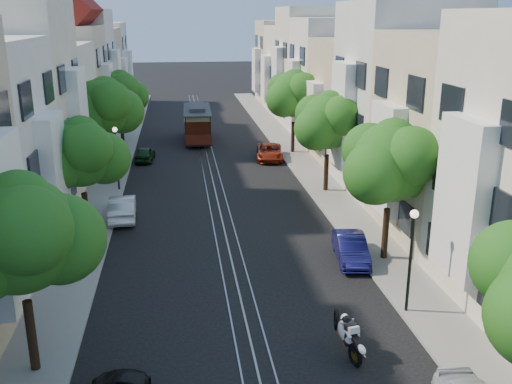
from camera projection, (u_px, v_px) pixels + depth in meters
name	position (u px, v px, depth m)	size (l,w,h in m)	color
ground	(209.00, 165.00, 44.22)	(200.00, 200.00, 0.00)	black
sidewalk_east	(301.00, 161.00, 45.15)	(2.50, 80.00, 0.12)	gray
sidewalk_west	(114.00, 167.00, 43.25)	(2.50, 80.00, 0.12)	gray
rail_left	(202.00, 165.00, 44.14)	(0.06, 80.00, 0.02)	gray
rail_slot	(209.00, 165.00, 44.21)	(0.06, 80.00, 0.02)	gray
rail_right	(216.00, 165.00, 44.29)	(0.06, 80.00, 0.02)	gray
lane_line	(209.00, 165.00, 44.22)	(0.08, 80.00, 0.01)	tan
townhouses_east	(361.00, 95.00, 44.13)	(7.75, 72.00, 12.00)	beige
townhouses_west	(43.00, 103.00, 41.07)	(7.75, 72.00, 11.76)	silver
tree_e_b	(392.00, 164.00, 25.77)	(4.93, 4.08, 6.68)	black
tree_e_c	(329.00, 123.00, 36.20)	(4.84, 3.99, 6.52)	black
tree_e_d	(294.00, 95.00, 46.52)	(5.01, 4.16, 6.85)	black
tree_w_a	(20.00, 237.00, 17.27)	(4.93, 4.08, 6.68)	black
tree_w_b	(82.00, 155.00, 28.71)	(4.72, 3.87, 6.27)	black
tree_w_c	(105.00, 108.00, 38.91)	(5.13, 4.28, 7.09)	black
tree_w_d	(120.00, 93.00, 49.45)	(4.84, 3.99, 6.52)	black
lamp_east	(412.00, 246.00, 21.50)	(0.32, 0.32, 4.16)	black
lamp_west	(116.00, 149.00, 36.87)	(0.32, 0.32, 4.16)	black
sportbike_rider	(347.00, 334.00, 19.38)	(0.69, 2.19, 1.52)	black
cable_car	(197.00, 122.00, 52.22)	(2.58, 7.78, 2.97)	black
parked_car_e_mid	(351.00, 248.00, 26.91)	(1.33, 3.81, 1.25)	#0D0D42
parked_car_e_far	(269.00, 152.00, 45.73)	(2.03, 4.41, 1.23)	maroon
parked_car_w_mid	(122.00, 207.00, 32.44)	(1.43, 4.11, 1.36)	silver
parked_car_w_far	(145.00, 154.00, 45.21)	(1.37, 3.40, 1.16)	black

